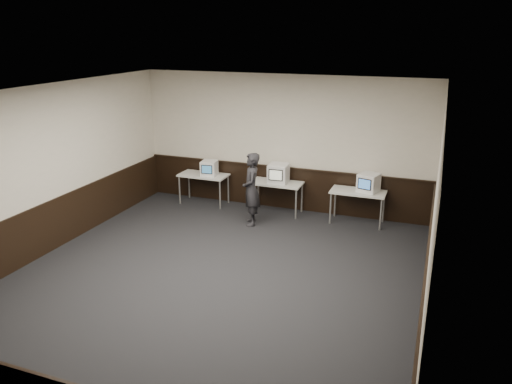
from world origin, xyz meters
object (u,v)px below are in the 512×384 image
emac_right (369,183)px  desk_right (358,194)px  emac_center (278,173)px  person (251,189)px  desk_left (204,177)px  desk_center (277,185)px  emac_left (209,168)px

emac_right → desk_right: bearing=-153.9°
emac_center → person: (-0.33, -0.90, -0.16)m
desk_left → desk_center: bearing=0.0°
desk_left → emac_left: 0.31m
desk_center → emac_right: bearing=1.0°
emac_right → person: size_ratio=0.32×
desk_center → person: bearing=-107.8°
desk_right → emac_right: (0.21, 0.04, 0.28)m
emac_right → person: (-2.40, -0.94, -0.14)m
desk_center → desk_right: size_ratio=1.00×
person → emac_right: bearing=88.6°
emac_left → person: 1.69m
emac_center → emac_right: size_ratio=0.95×
desk_right → emac_center: bearing=-179.9°
emac_left → emac_right: emac_right is taller
desk_center → emac_left: (-1.73, -0.03, 0.25)m
desk_left → desk_center: same height
desk_right → emac_left: (-3.63, -0.03, 0.25)m
emac_right → desk_left: bearing=-163.8°
desk_right → emac_right: bearing=10.4°
desk_left → person: bearing=-29.2°
desk_left → person: (1.61, -0.90, 0.14)m
desk_right → emac_right: 0.35m
desk_center → desk_left: bearing=180.0°
emac_right → person: person is taller
desk_center → person: (-0.29, -0.90, 0.14)m
emac_left → emac_center: (1.77, 0.02, 0.04)m
desk_right → desk_left: bearing=180.0°
desk_left → person: person is taller
desk_center → emac_left: emac_left is taller
desk_right → emac_left: 3.64m
desk_left → emac_center: (1.94, -0.00, 0.29)m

